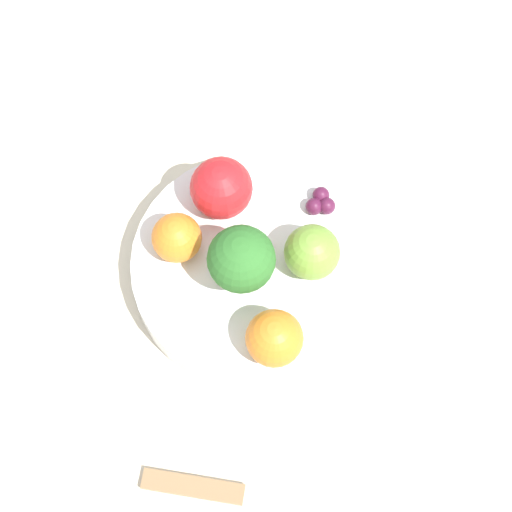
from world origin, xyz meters
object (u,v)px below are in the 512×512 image
object	(u,v)px
apple_green	(221,188)
orange_front	(177,238)
bowl	(256,268)
orange_back	(274,338)
apple_red	(312,252)
broccoli	(238,258)
spoon	(193,487)
grape_cluster	(321,203)

from	to	relation	value
apple_green	orange_front	xyz separation A→B (m)	(-0.01, -0.06, -0.01)
bowl	orange_back	xyz separation A→B (m)	(0.05, -0.06, 0.04)
apple_red	apple_green	xyz separation A→B (m)	(-0.09, 0.01, 0.00)
broccoli	orange_front	distance (m)	0.06
apple_green	apple_red	bearing A→B (deg)	-6.17
orange_front	broccoli	bearing A→B (deg)	1.96
broccoli	apple_red	size ratio (longest dim) A/B	1.60
apple_red	orange_front	distance (m)	0.11
orange_front	apple_green	bearing A→B (deg)	81.54
orange_front	orange_back	size ratio (longest dim) A/B	0.91
broccoli	orange_front	bearing A→B (deg)	-178.04
bowl	orange_front	size ratio (longest dim) A/B	5.04
spoon	grape_cluster	bearing A→B (deg)	97.05
broccoli	orange_back	world-z (taller)	broccoli
orange_front	grape_cluster	size ratio (longest dim) A/B	1.53
apple_red	grape_cluster	size ratio (longest dim) A/B	1.69
bowl	orange_front	distance (m)	0.08
orange_back	apple_green	bearing A→B (deg)	139.73
apple_green	grape_cluster	world-z (taller)	apple_green
spoon	orange_front	bearing A→B (deg)	126.03
bowl	grape_cluster	world-z (taller)	grape_cluster
bowl	apple_green	bearing A→B (deg)	149.27
bowl	orange_front	world-z (taller)	orange_front
broccoli	bowl	bearing A→B (deg)	81.38
broccoli	apple_red	bearing A→B (deg)	45.12
apple_green	grape_cluster	distance (m)	0.09
bowl	grape_cluster	bearing A→B (deg)	74.11
orange_back	apple_red	bearing A→B (deg)	98.27
bowl	spoon	world-z (taller)	bowl
bowl	apple_red	distance (m)	0.06
orange_back	bowl	bearing A→B (deg)	132.05
broccoli	orange_front	world-z (taller)	broccoli
orange_back	grape_cluster	bearing A→B (deg)	103.44
orange_back	grape_cluster	world-z (taller)	orange_back
broccoli	spoon	distance (m)	0.18
bowl	orange_back	world-z (taller)	orange_back
orange_front	orange_back	bearing A→B (deg)	-16.32
apple_green	spoon	bearing A→B (deg)	-63.58
broccoli	orange_front	xyz separation A→B (m)	(-0.06, -0.00, -0.02)
apple_green	orange_back	distance (m)	0.14
grape_cluster	orange_front	bearing A→B (deg)	-130.47
bowl	apple_green	world-z (taller)	apple_green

